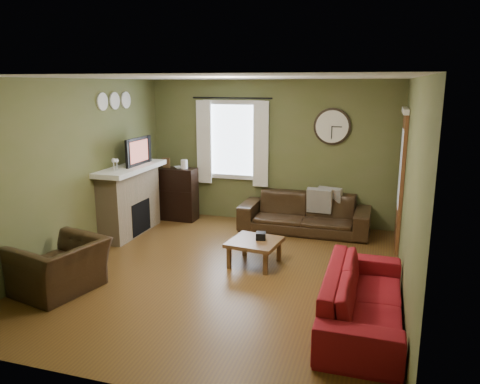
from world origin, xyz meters
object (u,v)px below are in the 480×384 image
(sofa_brown, at_px, (304,213))
(bookshelf, at_px, (175,194))
(armchair, at_px, (60,267))
(sofa_red, at_px, (363,298))
(coffee_table, at_px, (255,252))

(sofa_brown, bearing_deg, bookshelf, 179.56)
(bookshelf, height_order, armchair, bookshelf)
(bookshelf, relative_size, sofa_brown, 0.44)
(bookshelf, bearing_deg, sofa_brown, -0.44)
(sofa_red, bearing_deg, coffee_table, 50.68)
(sofa_brown, xyz_separation_m, sofa_red, (1.15, -3.03, -0.02))
(bookshelf, height_order, sofa_red, bookshelf)
(sofa_red, bearing_deg, sofa_brown, 20.72)
(sofa_red, height_order, coffee_table, sofa_red)
(sofa_red, distance_m, coffee_table, 2.02)
(sofa_brown, xyz_separation_m, armchair, (-2.48, -3.31, -0.00))
(armchair, xyz_separation_m, coffee_table, (2.06, 1.56, -0.14))
(sofa_brown, bearing_deg, sofa_red, -69.28)
(sofa_brown, height_order, coffee_table, sofa_brown)
(bookshelf, bearing_deg, sofa_red, -40.15)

